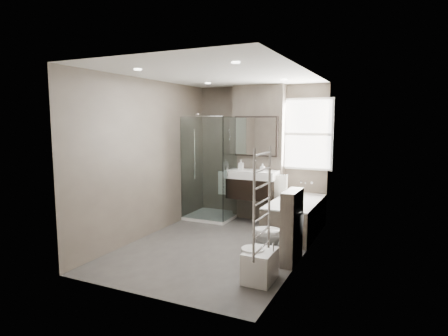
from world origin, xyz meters
The scene contains 15 objects.
room centered at (0.00, 0.00, 1.30)m, with size 2.70×3.90×2.70m.
vanity_pier centered at (0.00, 1.77, 1.30)m, with size 1.00×0.25×2.60m, color #564D43.
vanity centered at (0.00, 1.43, 0.74)m, with size 0.95×0.47×0.66m.
mirror_cabinet centered at (0.00, 1.61, 1.63)m, with size 0.86×0.08×0.76m.
towel_left centered at (-0.56, 1.40, 0.72)m, with size 0.24×0.06×0.44m, color white.
towel_right centered at (0.56, 1.40, 0.72)m, with size 0.24×0.06×0.44m, color white.
shower_enclosure centered at (-0.75, 1.35, 0.49)m, with size 0.90×0.90×2.00m.
bathtub centered at (0.92, 1.10, 0.32)m, with size 0.75×1.60×0.57m.
window centered at (0.90, 1.88, 1.68)m, with size 0.98×0.06×1.33m.
toilet centered at (0.97, -0.26, 0.35)m, with size 0.40×0.69×0.71m, color white.
cistern_box centered at (1.21, -0.25, 0.50)m, with size 0.19×0.55×1.00m.
bidet centered at (1.01, -0.98, 0.20)m, with size 0.41×0.47×0.49m.
towel_radiator centered at (1.25, -1.60, 1.12)m, with size 0.03×0.49×1.10m.
soap_bottle_a centered at (-0.24, 1.47, 1.09)m, with size 0.08×0.09×0.19m, color white.
soap_bottle_b centered at (0.19, 1.46, 1.07)m, with size 0.10×0.10×0.13m, color white.
Camera 1 is at (2.45, -5.08, 1.92)m, focal length 30.00 mm.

